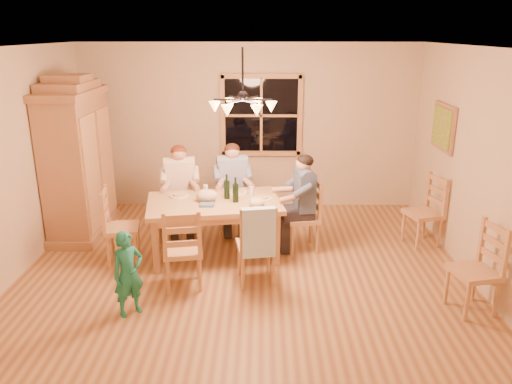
{
  "coord_description": "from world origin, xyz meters",
  "views": [
    {
      "loc": [
        0.22,
        -5.64,
        2.87
      ],
      "look_at": [
        0.15,
        0.1,
        1.01
      ],
      "focal_mm": 35.0,
      "sensor_mm": 36.0,
      "label": 1
    }
  ],
  "objects_px": {
    "dining_table": "(214,208)",
    "wine_bottle_a": "(227,187)",
    "child": "(128,274)",
    "chair_spare_back": "(422,224)",
    "adult_slate_man": "(303,191)",
    "chandelier": "(243,104)",
    "chair_near_left": "(183,262)",
    "chair_spare_front": "(472,285)",
    "chair_end_right": "(302,228)",
    "wine_bottle_b": "(236,190)",
    "chair_far_right": "(233,211)",
    "chair_far_left": "(182,214)",
    "adult_plaid_man": "(233,177)",
    "armoire": "(78,163)",
    "chair_near_right": "(256,257)",
    "adult_woman": "(180,179)",
    "chair_end_left": "(123,239)"
  },
  "relations": [
    {
      "from": "chair_end_right",
      "to": "chair_spare_back",
      "type": "relative_size",
      "value": 1.0
    },
    {
      "from": "chair_far_right",
      "to": "chair_far_left",
      "type": "bearing_deg",
      "value": 0.0
    },
    {
      "from": "armoire",
      "to": "adult_woman",
      "type": "relative_size",
      "value": 2.63
    },
    {
      "from": "adult_woman",
      "to": "chandelier",
      "type": "bearing_deg",
      "value": 119.19
    },
    {
      "from": "chair_far_left",
      "to": "wine_bottle_b",
      "type": "bearing_deg",
      "value": 128.41
    },
    {
      "from": "child",
      "to": "chair_spare_back",
      "type": "xyz_separation_m",
      "value": [
        3.62,
        1.86,
        -0.16
      ]
    },
    {
      "from": "child",
      "to": "chair_end_left",
      "type": "bearing_deg",
      "value": 67.92
    },
    {
      "from": "chair_far_right",
      "to": "wine_bottle_b",
      "type": "xyz_separation_m",
      "value": [
        0.09,
        -0.88,
        0.62
      ]
    },
    {
      "from": "chair_spare_back",
      "to": "chair_far_left",
      "type": "bearing_deg",
      "value": 67.82
    },
    {
      "from": "chair_far_left",
      "to": "chandelier",
      "type": "bearing_deg",
      "value": 119.19
    },
    {
      "from": "chair_near_left",
      "to": "chandelier",
      "type": "bearing_deg",
      "value": 20.13
    },
    {
      "from": "chair_near_left",
      "to": "chair_end_left",
      "type": "height_order",
      "value": "same"
    },
    {
      "from": "chandelier",
      "to": "child",
      "type": "relative_size",
      "value": 0.83
    },
    {
      "from": "chair_spare_front",
      "to": "chair_spare_back",
      "type": "distance_m",
      "value": 1.76
    },
    {
      "from": "chair_end_left",
      "to": "wine_bottle_b",
      "type": "bearing_deg",
      "value": 86.89
    },
    {
      "from": "chandelier",
      "to": "adult_slate_man",
      "type": "xyz_separation_m",
      "value": [
        0.76,
        0.67,
        -1.24
      ]
    },
    {
      "from": "chair_end_right",
      "to": "adult_slate_man",
      "type": "xyz_separation_m",
      "value": [
        -0.0,
        -0.0,
        0.54
      ]
    },
    {
      "from": "chair_near_right",
      "to": "adult_woman",
      "type": "bearing_deg",
      "value": 117.9
    },
    {
      "from": "chair_end_right",
      "to": "chair_spare_front",
      "type": "bearing_deg",
      "value": -142.47
    },
    {
      "from": "chair_end_right",
      "to": "adult_plaid_man",
      "type": "xyz_separation_m",
      "value": [
        -0.98,
        0.65,
        0.54
      ]
    },
    {
      "from": "chair_far_left",
      "to": "chair_near_right",
      "type": "distance_m",
      "value": 1.83
    },
    {
      "from": "chair_end_left",
      "to": "adult_woman",
      "type": "relative_size",
      "value": 1.13
    },
    {
      "from": "adult_plaid_man",
      "to": "chair_spare_front",
      "type": "height_order",
      "value": "adult_plaid_man"
    },
    {
      "from": "wine_bottle_b",
      "to": "child",
      "type": "relative_size",
      "value": 0.36
    },
    {
      "from": "armoire",
      "to": "wine_bottle_b",
      "type": "xyz_separation_m",
      "value": [
        2.3,
        -0.8,
        -0.13
      ]
    },
    {
      "from": "chair_spare_front",
      "to": "chair_spare_back",
      "type": "bearing_deg",
      "value": -13.38
    },
    {
      "from": "chair_near_left",
      "to": "child",
      "type": "bearing_deg",
      "value": -137.97
    },
    {
      "from": "adult_woman",
      "to": "child",
      "type": "xyz_separation_m",
      "value": [
        -0.21,
        -2.19,
        -0.38
      ]
    },
    {
      "from": "chandelier",
      "to": "armoire",
      "type": "height_order",
      "value": "chandelier"
    },
    {
      "from": "chair_near_left",
      "to": "child",
      "type": "distance_m",
      "value": 0.78
    },
    {
      "from": "chair_near_left",
      "to": "chair_spare_front",
      "type": "distance_m",
      "value": 3.18
    },
    {
      "from": "dining_table",
      "to": "adult_slate_man",
      "type": "height_order",
      "value": "adult_slate_man"
    },
    {
      "from": "dining_table",
      "to": "wine_bottle_a",
      "type": "distance_m",
      "value": 0.33
    },
    {
      "from": "wine_bottle_a",
      "to": "chair_spare_back",
      "type": "relative_size",
      "value": 0.33
    },
    {
      "from": "chair_near_left",
      "to": "wine_bottle_a",
      "type": "xyz_separation_m",
      "value": [
        0.45,
        0.97,
        0.62
      ]
    },
    {
      "from": "chair_near_right",
      "to": "chair_spare_front",
      "type": "distance_m",
      "value": 2.39
    },
    {
      "from": "wine_bottle_a",
      "to": "wine_bottle_b",
      "type": "bearing_deg",
      "value": -48.38
    },
    {
      "from": "chair_near_left",
      "to": "adult_woman",
      "type": "xyz_separation_m",
      "value": [
        -0.27,
        1.59,
        0.54
      ]
    },
    {
      "from": "wine_bottle_b",
      "to": "chair_near_left",
      "type": "bearing_deg",
      "value": -124.4
    },
    {
      "from": "chair_end_left",
      "to": "chair_end_right",
      "type": "distance_m",
      "value": 2.37
    },
    {
      "from": "dining_table",
      "to": "wine_bottle_b",
      "type": "distance_m",
      "value": 0.39
    },
    {
      "from": "chair_near_left",
      "to": "child",
      "type": "xyz_separation_m",
      "value": [
        -0.48,
        -0.6,
        0.16
      ]
    },
    {
      "from": "dining_table",
      "to": "chair_spare_back",
      "type": "relative_size",
      "value": 1.88
    },
    {
      "from": "chair_far_left",
      "to": "adult_slate_man",
      "type": "distance_m",
      "value": 1.88
    },
    {
      "from": "chair_far_left",
      "to": "wine_bottle_b",
      "type": "xyz_separation_m",
      "value": [
        0.84,
        -0.76,
        0.62
      ]
    },
    {
      "from": "adult_slate_man",
      "to": "adult_woman",
      "type": "bearing_deg",
      "value": 63.43
    },
    {
      "from": "chandelier",
      "to": "adult_slate_man",
      "type": "relative_size",
      "value": 0.88
    },
    {
      "from": "chair_far_right",
      "to": "chair_spare_front",
      "type": "bearing_deg",
      "value": 130.61
    },
    {
      "from": "chair_far_left",
      "to": "chair_near_left",
      "type": "distance_m",
      "value": 1.61
    },
    {
      "from": "chair_far_left",
      "to": "chair_near_right",
      "type": "xyz_separation_m",
      "value": [
        1.11,
        -1.45,
        0.0
      ]
    }
  ]
}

